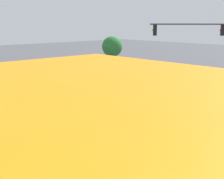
# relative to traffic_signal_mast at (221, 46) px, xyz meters

# --- Properties ---
(ground_plane) EXTENTS (149.64, 149.64, 0.00)m
(ground_plane) POSITION_rel_traffic_signal_mast_xyz_m (6.14, 6.14, -5.11)
(ground_plane) COLOR #47474C
(crosswalk_markings) EXTENTS (11.35, 7.25, 0.01)m
(crosswalk_markings) POSITION_rel_traffic_signal_mast_xyz_m (6.14, -1.34, -5.11)
(crosswalk_markings) COLOR silver
(crosswalk_markings) RESTS_ON ground_plane
(traffic_signal_mast) EXTENTS (5.89, 5.89, 7.03)m
(traffic_signal_mast) POSITION_rel_traffic_signal_mast_xyz_m (0.00, 0.00, 0.00)
(traffic_signal_mast) COLOR #47474C
(traffic_signal_mast) RESTS_ON ground_plane
(car_1) EXTENTS (4.91, 2.22, 1.55)m
(car_1) POSITION_rel_traffic_signal_mast_xyz_m (2.06, 10.58, -4.40)
(car_1) COLOR silver
(car_1) RESTS_ON ground_plane
(car_2) EXTENTS (4.36, 2.32, 1.51)m
(car_2) POSITION_rel_traffic_signal_mast_xyz_m (2.99, 1.81, -4.39)
(car_2) COLOR navy
(car_2) RESTS_ON ground_plane
(car_3) EXTENTS (4.46, 2.15, 1.50)m
(car_3) POSITION_rel_traffic_signal_mast_xyz_m (25.18, 3.17, -4.43)
(car_3) COLOR silver
(car_3) RESTS_ON ground_plane
(gas_station_canopy) EXTENTS (9.12, 9.12, 5.79)m
(gas_station_canopy) POSITION_rel_traffic_signal_mast_xyz_m (-8.12, 20.45, 0.13)
(gas_station_canopy) COLOR #23519E
(gas_station_canopy) RESTS_ON ground_plane
(tree_corner_a) EXTENTS (3.05, 3.05, 4.91)m
(tree_corner_a) POSITION_rel_traffic_signal_mast_xyz_m (21.84, -8.43, -1.73)
(tree_corner_a) COLOR brown
(tree_corner_a) RESTS_ON ground_plane
(fire_hydrant) EXTENTS (0.22, 0.22, 0.86)m
(fire_hydrant) POSITION_rel_traffic_signal_mast_xyz_m (-2.23, 14.48, -4.68)
(fire_hydrant) COLOR red
(fire_hydrant) RESTS_ON ground_plane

